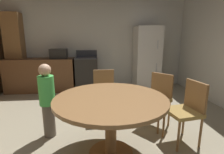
{
  "coord_description": "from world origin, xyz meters",
  "views": [
    {
      "loc": [
        -0.06,
        -2.09,
        1.43
      ],
      "look_at": [
        0.23,
        0.83,
        0.76
      ],
      "focal_mm": 27.21,
      "sensor_mm": 36.0,
      "label": 1
    }
  ],
  "objects_px": {
    "dining_table": "(111,109)",
    "oven_range": "(87,73)",
    "chair_east": "(187,108)",
    "microwave": "(59,54)",
    "chair_northeast": "(158,96)",
    "chair_north": "(104,91)",
    "person_child": "(47,99)",
    "refrigerator": "(147,58)"
  },
  "relations": [
    {
      "from": "oven_range",
      "to": "person_child",
      "type": "relative_size",
      "value": 1.01
    },
    {
      "from": "microwave",
      "to": "person_child",
      "type": "xyz_separation_m",
      "value": [
        0.28,
        -2.37,
        -0.45
      ]
    },
    {
      "from": "oven_range",
      "to": "dining_table",
      "type": "bearing_deg",
      "value": -81.92
    },
    {
      "from": "refrigerator",
      "to": "chair_east",
      "type": "height_order",
      "value": "refrigerator"
    },
    {
      "from": "dining_table",
      "to": "chair_north",
      "type": "distance_m",
      "value": 1.09
    },
    {
      "from": "chair_northeast",
      "to": "person_child",
      "type": "bearing_deg",
      "value": -33.79
    },
    {
      "from": "chair_east",
      "to": "oven_range",
      "type": "bearing_deg",
      "value": -71.13
    },
    {
      "from": "dining_table",
      "to": "oven_range",
      "type": "bearing_deg",
      "value": 98.08
    },
    {
      "from": "oven_range",
      "to": "chair_northeast",
      "type": "distance_m",
      "value": 2.54
    },
    {
      "from": "chair_north",
      "to": "chair_east",
      "type": "bearing_deg",
      "value": 49.37
    },
    {
      "from": "refrigerator",
      "to": "oven_range",
      "type": "bearing_deg",
      "value": 178.19
    },
    {
      "from": "chair_northeast",
      "to": "chair_east",
      "type": "bearing_deg",
      "value": 75.15
    },
    {
      "from": "dining_table",
      "to": "chair_northeast",
      "type": "xyz_separation_m",
      "value": [
        0.84,
        0.69,
        -0.11
      ]
    },
    {
      "from": "microwave",
      "to": "chair_north",
      "type": "relative_size",
      "value": 0.51
    },
    {
      "from": "microwave",
      "to": "chair_north",
      "type": "height_order",
      "value": "microwave"
    },
    {
      "from": "dining_table",
      "to": "chair_east",
      "type": "xyz_separation_m",
      "value": [
        1.07,
        0.18,
        -0.11
      ]
    },
    {
      "from": "refrigerator",
      "to": "person_child",
      "type": "height_order",
      "value": "refrigerator"
    },
    {
      "from": "chair_northeast",
      "to": "oven_range",
      "type": "bearing_deg",
      "value": -99.96
    },
    {
      "from": "refrigerator",
      "to": "microwave",
      "type": "distance_m",
      "value": 2.45
    },
    {
      "from": "oven_range",
      "to": "refrigerator",
      "type": "distance_m",
      "value": 1.75
    },
    {
      "from": "oven_range",
      "to": "chair_east",
      "type": "distance_m",
      "value": 3.09
    },
    {
      "from": "microwave",
      "to": "chair_east",
      "type": "xyz_separation_m",
      "value": [
        2.22,
        -2.71,
        -0.53
      ]
    },
    {
      "from": "chair_north",
      "to": "person_child",
      "type": "bearing_deg",
      "value": -57.42
    },
    {
      "from": "dining_table",
      "to": "chair_east",
      "type": "height_order",
      "value": "chair_east"
    },
    {
      "from": "refrigerator",
      "to": "chair_east",
      "type": "xyz_separation_m",
      "value": [
        -0.22,
        -2.66,
        -0.38
      ]
    },
    {
      "from": "refrigerator",
      "to": "chair_northeast",
      "type": "height_order",
      "value": "refrigerator"
    },
    {
      "from": "refrigerator",
      "to": "chair_north",
      "type": "height_order",
      "value": "refrigerator"
    },
    {
      "from": "chair_north",
      "to": "chair_east",
      "type": "height_order",
      "value": "same"
    },
    {
      "from": "microwave",
      "to": "dining_table",
      "type": "height_order",
      "value": "microwave"
    },
    {
      "from": "chair_east",
      "to": "microwave",
      "type": "bearing_deg",
      "value": -60.41
    },
    {
      "from": "oven_range",
      "to": "chair_east",
      "type": "relative_size",
      "value": 1.26
    },
    {
      "from": "refrigerator",
      "to": "dining_table",
      "type": "relative_size",
      "value": 1.33
    },
    {
      "from": "oven_range",
      "to": "refrigerator",
      "type": "height_order",
      "value": "refrigerator"
    },
    {
      "from": "refrigerator",
      "to": "person_child",
      "type": "relative_size",
      "value": 1.61
    },
    {
      "from": "chair_north",
      "to": "dining_table",
      "type": "bearing_deg",
      "value": -0.0
    },
    {
      "from": "chair_north",
      "to": "person_child",
      "type": "distance_m",
      "value": 1.02
    },
    {
      "from": "oven_range",
      "to": "microwave",
      "type": "height_order",
      "value": "microwave"
    },
    {
      "from": "chair_east",
      "to": "person_child",
      "type": "distance_m",
      "value": 1.97
    },
    {
      "from": "chair_east",
      "to": "chair_northeast",
      "type": "height_order",
      "value": "same"
    },
    {
      "from": "oven_range",
      "to": "dining_table",
      "type": "relative_size",
      "value": 0.83
    },
    {
      "from": "oven_range",
      "to": "microwave",
      "type": "relative_size",
      "value": 2.5
    },
    {
      "from": "chair_northeast",
      "to": "person_child",
      "type": "distance_m",
      "value": 1.72
    }
  ]
}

